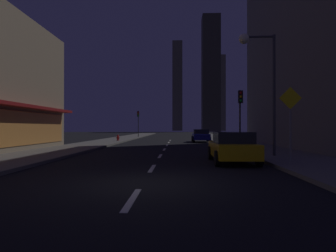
% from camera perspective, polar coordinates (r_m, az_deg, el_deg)
% --- Properties ---
extents(ground_plane, '(78.00, 136.00, 0.10)m').
position_cam_1_polar(ground_plane, '(40.89, 0.53, -2.67)').
color(ground_plane, black).
extents(sidewalk_right, '(4.00, 76.00, 0.15)m').
position_cam_1_polar(sidewalk_right, '(41.30, 10.29, -2.46)').
color(sidewalk_right, '#605E59').
rests_on(sidewalk_right, ground).
extents(sidewalk_left, '(4.00, 76.00, 0.15)m').
position_cam_1_polar(sidewalk_left, '(41.66, -9.15, -2.45)').
color(sidewalk_left, '#605E59').
rests_on(sidewalk_left, ground).
extents(lane_marking_center, '(0.16, 33.40, 0.01)m').
position_cam_1_polar(lane_marking_center, '(22.53, -0.70, -4.48)').
color(lane_marking_center, silver).
rests_on(lane_marking_center, ground).
extents(skyscraper_distant_tall, '(5.03, 8.98, 45.37)m').
position_cam_1_polar(skyscraper_distant_tall, '(155.48, 1.80, 7.50)').
color(skyscraper_distant_tall, brown).
rests_on(skyscraper_distant_tall, ground).
extents(skyscraper_distant_mid, '(7.02, 7.09, 45.76)m').
position_cam_1_polar(skyscraper_distant_mid, '(121.44, 8.17, 9.80)').
color(skyscraper_distant_mid, '#3A382C').
rests_on(skyscraper_distant_mid, ground).
extents(skyscraper_distant_short, '(7.34, 8.63, 36.87)m').
position_cam_1_polar(skyscraper_distant_short, '(151.05, 9.32, 6.11)').
color(skyscraper_distant_short, '#5E5946').
rests_on(skyscraper_distant_short, ground).
extents(car_parked_near, '(1.98, 4.24, 1.45)m').
position_cam_1_polar(car_parked_near, '(14.38, 12.20, -3.93)').
color(car_parked_near, gold).
rests_on(car_parked_near, ground).
extents(car_parked_far, '(1.98, 4.24, 1.45)m').
position_cam_1_polar(car_parked_far, '(34.12, 6.28, -1.81)').
color(car_parked_far, navy).
rests_on(car_parked_far, ground).
extents(fire_hydrant_far_left, '(0.42, 0.30, 0.65)m').
position_cam_1_polar(fire_hydrant_far_left, '(34.81, -9.53, -2.25)').
color(fire_hydrant_far_left, red).
rests_on(fire_hydrant_far_left, sidewalk_left).
extents(traffic_light_near_right, '(0.32, 0.48, 4.20)m').
position_cam_1_polar(traffic_light_near_right, '(22.11, 13.61, 3.71)').
color(traffic_light_near_right, '#2D2D2D').
rests_on(traffic_light_near_right, sidewalk_right).
extents(traffic_light_far_left, '(0.32, 0.48, 4.20)m').
position_cam_1_polar(traffic_light_far_left, '(48.88, -5.70, 1.53)').
color(traffic_light_far_left, '#2D2D2D').
rests_on(traffic_light_far_left, sidewalk_left).
extents(street_lamp_right, '(1.96, 0.56, 6.58)m').
position_cam_1_polar(street_lamp_right, '(17.14, 16.88, 11.20)').
color(street_lamp_right, '#38383D').
rests_on(street_lamp_right, sidewalk_right).
extents(pedestrian_crossing_sign, '(0.91, 0.08, 3.15)m').
position_cam_1_polar(pedestrian_crossing_sign, '(13.11, 22.26, 1.31)').
color(pedestrian_crossing_sign, slate).
rests_on(pedestrian_crossing_sign, sidewalk_right).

